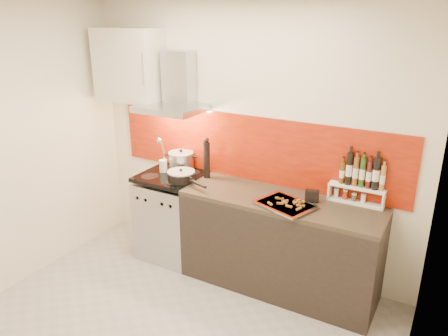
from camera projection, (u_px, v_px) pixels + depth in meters
The scene contains 15 objects.
back_wall at pixel (247, 139), 4.20m from camera, with size 3.40×0.02×2.60m, color silver.
left_wall at pixel (3, 152), 3.83m from camera, with size 0.02×2.80×2.60m, color silver.
right_wall at pixel (419, 250), 2.27m from camera, with size 0.02×2.80×2.60m, color silver.
backsplash at pixel (251, 148), 4.19m from camera, with size 3.00×0.02×0.64m, color maroon.
range_stove at pixel (173, 216), 4.57m from camera, with size 0.60×0.60×0.91m.
counter at pixel (279, 244), 4.01m from camera, with size 1.80×0.60×0.90m.
range_hood at pixel (176, 90), 4.24m from camera, with size 0.62×0.50×0.61m.
upper_cabinet at pixel (130, 65), 4.41m from camera, with size 0.70×0.35×0.72m, color beige.
stock_pot at pixel (181, 161), 4.51m from camera, with size 0.26×0.26×0.22m.
saute_pan at pixel (182, 176), 4.23m from camera, with size 0.50×0.29×0.12m.
utensil_jar at pixel (163, 162), 4.44m from camera, with size 0.08×0.12×0.38m.
pepper_mill at pixel (207, 158), 4.28m from camera, with size 0.06×0.06×0.41m.
step_shelf at pixel (360, 182), 3.71m from camera, with size 0.48×0.13×0.45m.
caddy_box at pixel (312, 196), 3.78m from camera, with size 0.12×0.05×0.10m, color black.
baking_tray at pixel (286, 204), 3.71m from camera, with size 0.56×0.49×0.03m.
Camera 1 is at (1.78, -2.23, 2.48)m, focal length 35.00 mm.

